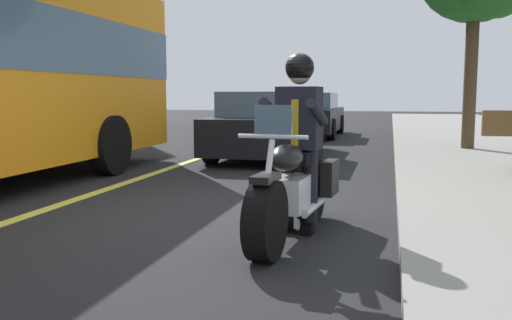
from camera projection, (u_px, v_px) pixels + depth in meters
The scene contains 6 objects.
ground_plane at pixel (211, 217), 6.07m from camera, with size 80.00×80.00×0.00m, color black.
lane_center_stripe at pixel (51, 208), 6.54m from camera, with size 60.00×0.16×0.01m, color #E5DB4C.
motorcycle_main at pixel (293, 189), 5.22m from camera, with size 2.22×0.72×1.26m.
rider_main at pixel (299, 127), 5.33m from camera, with size 0.66×0.59×1.74m.
car_silver at pixel (310, 115), 17.78m from camera, with size 4.60×1.92×1.40m.
car_dark at pixel (269, 125), 11.84m from camera, with size 4.60×1.92×1.40m.
Camera 1 is at (5.67, 1.90, 1.34)m, focal length 38.62 mm.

